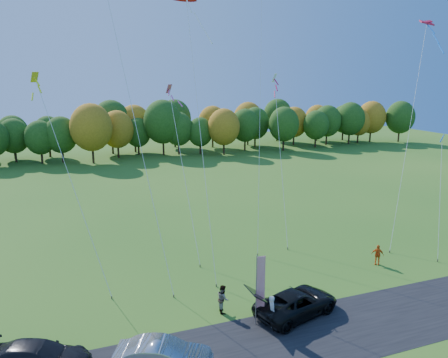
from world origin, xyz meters
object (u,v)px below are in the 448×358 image
object	(u,v)px
silver_sedan	(163,357)
feather_flag	(260,282)
person_east	(377,255)
black_suv	(297,303)

from	to	relation	value
silver_sedan	feather_flag	distance (m)	6.89
silver_sedan	person_east	distance (m)	19.49
black_suv	silver_sedan	size ratio (longest dim) A/B	1.15
black_suv	silver_sedan	xyz separation A→B (m)	(-8.83, -2.36, 0.02)
feather_flag	black_suv	bearing A→B (deg)	2.66
person_east	feather_flag	xyz separation A→B (m)	(-12.10, -4.32, 1.87)
black_suv	feather_flag	size ratio (longest dim) A/B	1.28
black_suv	silver_sedan	bearing A→B (deg)	89.46
black_suv	silver_sedan	distance (m)	9.14
black_suv	person_east	distance (m)	10.41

